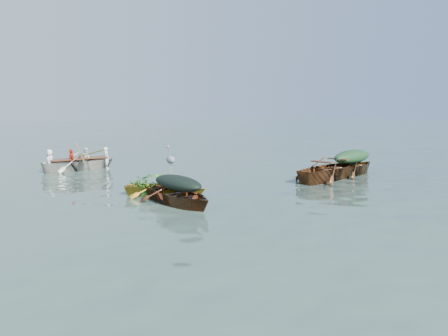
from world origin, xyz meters
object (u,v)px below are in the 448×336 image
object	(u,v)px
green_tarp_boat	(351,175)
heron	(171,165)
yellow_dinghy	(166,196)
open_wooden_boat	(330,179)
rowed_boat	(80,170)
dark_covered_boat	(178,204)

from	to	relation	value
green_tarp_boat	heron	size ratio (longest dim) A/B	4.50
heron	yellow_dinghy	bearing A→B (deg)	-174.81
yellow_dinghy	open_wooden_boat	size ratio (longest dim) A/B	0.65
open_wooden_boat	rowed_boat	distance (m)	9.98
yellow_dinghy	rowed_boat	bearing A→B (deg)	54.73
green_tarp_boat	open_wooden_boat	distance (m)	1.52
dark_covered_boat	open_wooden_boat	distance (m)	6.44
dark_covered_boat	rowed_boat	bearing A→B (deg)	87.00
dark_covered_boat	heron	size ratio (longest dim) A/B	3.80
green_tarp_boat	rowed_boat	size ratio (longest dim) A/B	1.02
yellow_dinghy	rowed_boat	distance (m)	6.69
green_tarp_boat	heron	distance (m)	7.42
dark_covered_boat	green_tarp_boat	distance (m)	7.96
open_wooden_boat	heron	world-z (taller)	heron
yellow_dinghy	green_tarp_boat	distance (m)	7.73
open_wooden_boat	green_tarp_boat	bearing A→B (deg)	-92.29
rowed_boat	green_tarp_boat	bearing A→B (deg)	-131.24
yellow_dinghy	open_wooden_boat	distance (m)	6.25
green_tarp_boat	rowed_boat	bearing A→B (deg)	39.68
rowed_boat	heron	distance (m)	6.40
dark_covered_boat	rowed_boat	world-z (taller)	rowed_boat
green_tarp_boat	open_wooden_boat	world-z (taller)	open_wooden_boat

